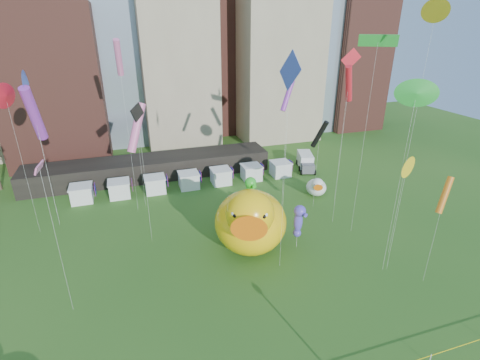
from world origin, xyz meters
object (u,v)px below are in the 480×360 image
object	(u,v)px
small_duck	(317,187)
seahorse_green	(250,190)
box_truck	(306,161)
seahorse_purple	(299,219)
big_duck	(250,220)

from	to	relation	value
small_duck	seahorse_green	world-z (taller)	seahorse_green
seahorse_green	box_truck	world-z (taller)	seahorse_green
small_duck	box_truck	size ratio (longest dim) A/B	0.68
box_truck	seahorse_purple	bearing A→B (deg)	-101.89
seahorse_purple	box_truck	world-z (taller)	seahorse_purple
seahorse_green	small_duck	bearing A→B (deg)	12.97
big_duck	small_duck	size ratio (longest dim) A/B	2.72
small_duck	seahorse_purple	size ratio (longest dim) A/B	0.83
big_duck	seahorse_purple	bearing A→B (deg)	8.47
big_duck	box_truck	size ratio (longest dim) A/B	1.86
seahorse_green	seahorse_purple	world-z (taller)	seahorse_green
seahorse_purple	box_truck	xyz separation A→B (m)	(11.94, 21.03, -2.33)
big_duck	small_duck	world-z (taller)	big_duck
box_truck	big_duck	bearing A→B (deg)	-112.92
seahorse_green	seahorse_purple	bearing A→B (deg)	-72.54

